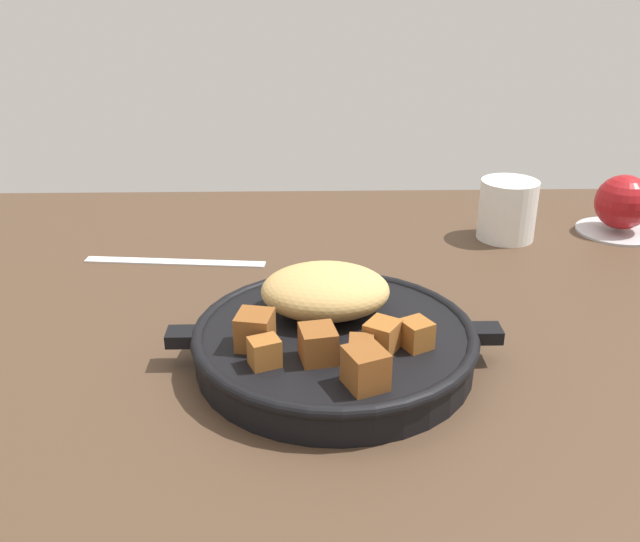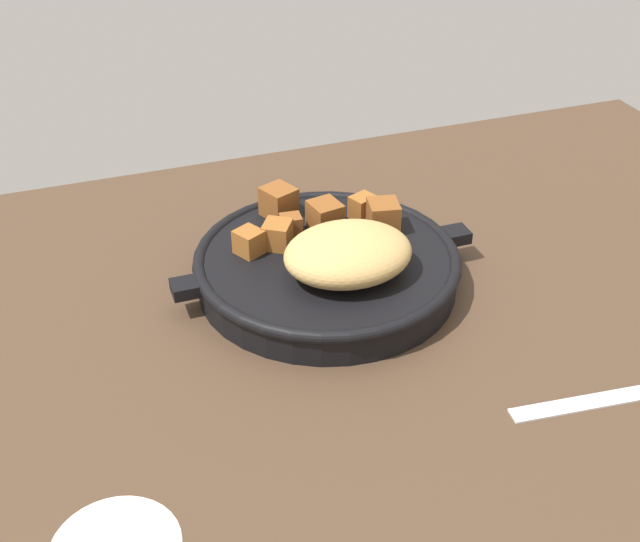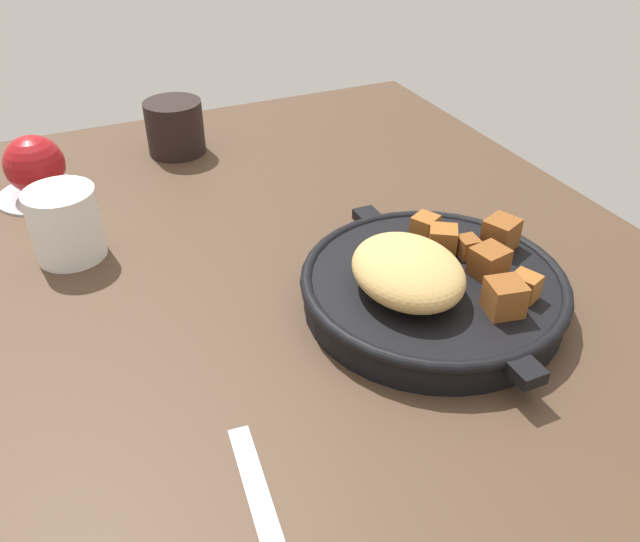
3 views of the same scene
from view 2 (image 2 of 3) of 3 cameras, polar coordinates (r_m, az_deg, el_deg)
name	(u,v)px [view 2 (image 2 of 3)]	position (r cm, az deg, el deg)	size (l,w,h in cm)	color
ground_plane	(349,368)	(73.28, 1.99, -6.59)	(115.24, 81.52, 2.40)	#473323
cast_iron_skillet	(329,263)	(79.55, 0.64, 0.54)	(29.88, 25.52, 7.73)	black
butter_knife	(637,393)	(73.39, 20.74, -7.77)	(21.97, 1.60, 0.36)	silver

